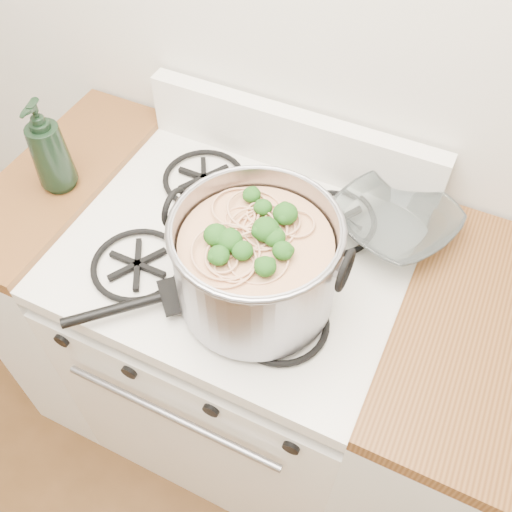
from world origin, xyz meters
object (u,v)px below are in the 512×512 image
object	(u,v)px
glass_bowl	(393,226)
bottle	(48,146)
stock_pot	(256,264)
gas_range	(241,348)
spatula	(187,290)

from	to	relation	value
glass_bowl	bottle	bearing A→B (deg)	-165.33
glass_bowl	bottle	xyz separation A→B (m)	(-0.77, -0.20, 0.10)
glass_bowl	stock_pot	bearing A→B (deg)	-124.66
gas_range	spatula	size ratio (longest dim) A/B	2.98
glass_bowl	bottle	size ratio (longest dim) A/B	0.43
gas_range	spatula	distance (m)	0.53
gas_range	glass_bowl	size ratio (longest dim) A/B	8.90
gas_range	bottle	size ratio (longest dim) A/B	3.87
stock_pot	spatula	world-z (taller)	stock_pot
bottle	gas_range	bearing A→B (deg)	-9.14
stock_pot	glass_bowl	world-z (taller)	stock_pot
stock_pot	glass_bowl	bearing A→B (deg)	55.34
gas_range	stock_pot	world-z (taller)	stock_pot
gas_range	bottle	xyz separation A→B (m)	(-0.47, -0.02, 0.60)
stock_pot	spatula	size ratio (longest dim) A/B	1.15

